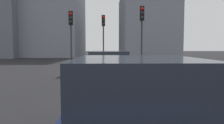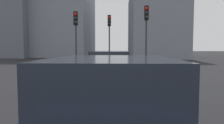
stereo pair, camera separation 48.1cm
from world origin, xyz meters
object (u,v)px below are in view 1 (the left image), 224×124
Objects in this scene: car_white_lead at (109,67)px; car_navy_second at (135,114)px; traffic_light_near_right at (71,28)px; traffic_light_far_left at (103,30)px; traffic_light_near_left at (142,25)px.

car_navy_second is (-6.86, -0.30, 0.01)m from car_white_lead.
traffic_light_near_right is at bearing 14.07° from car_navy_second.
traffic_light_far_left is (14.72, 0.67, 2.32)m from car_navy_second.
traffic_light_far_left reaches higher than car_navy_second.
car_navy_second is 14.92m from traffic_light_far_left.
traffic_light_far_left is (4.03, 2.52, 0.02)m from traffic_light_near_left.
traffic_light_near_right is (0.54, 4.60, -0.16)m from traffic_light_near_left.
car_white_lead is 1.10× the size of traffic_light_far_left.
traffic_light_far_left is at bearing 2.91° from car_navy_second.
traffic_light_near_left is 4.76m from traffic_light_far_left.
traffic_light_near_right is at bearing -90.88° from traffic_light_near_left.
traffic_light_far_left is at bearing 145.15° from traffic_light_near_right.
traffic_light_near_right is (11.23, 2.75, 2.14)m from car_navy_second.
traffic_light_near_right reaches higher than car_white_lead.
car_white_lead is 1.11× the size of traffic_light_near_left.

